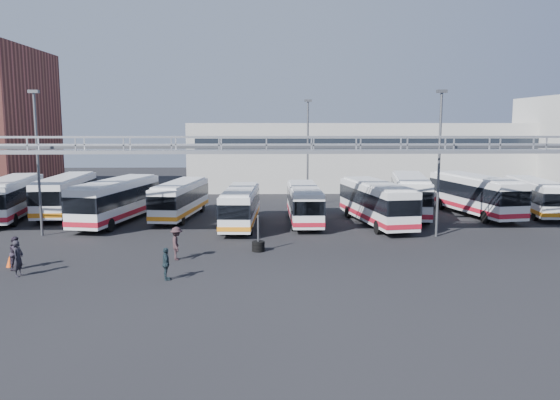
{
  "coord_description": "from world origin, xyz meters",
  "views": [
    {
      "loc": [
        -0.04,
        -30.56,
        7.86
      ],
      "look_at": [
        0.91,
        6.0,
        2.78
      ],
      "focal_mm": 35.0,
      "sensor_mm": 36.0,
      "label": 1
    }
  ],
  "objects_px": {
    "light_pole_mid": "(439,155)",
    "bus_9": "(534,195)",
    "bus_3": "(180,198)",
    "bus_8": "(475,194)",
    "tire_stack": "(258,245)",
    "light_pole_back": "(308,147)",
    "pedestrian_b": "(16,253)",
    "bus_4": "(240,205)",
    "bus_5": "(304,202)",
    "bus_0": "(11,197)",
    "pedestrian_c": "(177,243)",
    "bus_6": "(376,201)",
    "bus_2": "(116,199)",
    "bus_1": "(66,194)",
    "cone_right": "(10,261)",
    "pedestrian_d": "(166,264)",
    "pedestrian_a": "(18,258)",
    "light_pole_left": "(37,155)",
    "bus_7": "(410,194)"
  },
  "relations": [
    {
      "from": "light_pole_left",
      "to": "light_pole_mid",
      "type": "bearing_deg",
      "value": -2.05
    },
    {
      "from": "bus_4",
      "to": "tire_stack",
      "type": "height_order",
      "value": "bus_4"
    },
    {
      "from": "bus_2",
      "to": "bus_9",
      "type": "height_order",
      "value": "bus_2"
    },
    {
      "from": "bus_0",
      "to": "bus_8",
      "type": "relative_size",
      "value": 0.98
    },
    {
      "from": "bus_1",
      "to": "cone_right",
      "type": "bearing_deg",
      "value": -82.97
    },
    {
      "from": "bus_2",
      "to": "pedestrian_b",
      "type": "distance_m",
      "value": 14.26
    },
    {
      "from": "bus_5",
      "to": "pedestrian_b",
      "type": "height_order",
      "value": "bus_5"
    },
    {
      "from": "bus_5",
      "to": "bus_8",
      "type": "bearing_deg",
      "value": 12.1
    },
    {
      "from": "bus_7",
      "to": "bus_2",
      "type": "bearing_deg",
      "value": -163.24
    },
    {
      "from": "bus_5",
      "to": "pedestrian_d",
      "type": "xyz_separation_m",
      "value": [
        -8.13,
        -15.95,
        -0.85
      ]
    },
    {
      "from": "bus_0",
      "to": "pedestrian_c",
      "type": "distance_m",
      "value": 21.41
    },
    {
      "from": "light_pole_back",
      "to": "pedestrian_c",
      "type": "height_order",
      "value": "light_pole_back"
    },
    {
      "from": "light_pole_back",
      "to": "pedestrian_a",
      "type": "distance_m",
      "value": 30.22
    },
    {
      "from": "light_pole_back",
      "to": "bus_8",
      "type": "xyz_separation_m",
      "value": [
        14.0,
        -6.31,
        -3.79
      ]
    },
    {
      "from": "bus_4",
      "to": "bus_5",
      "type": "height_order",
      "value": "bus_5"
    },
    {
      "from": "bus_6",
      "to": "bus_9",
      "type": "bearing_deg",
      "value": 8.17
    },
    {
      "from": "bus_2",
      "to": "pedestrian_b",
      "type": "relative_size",
      "value": 6.41
    },
    {
      "from": "pedestrian_b",
      "to": "light_pole_mid",
      "type": "bearing_deg",
      "value": -72.18
    },
    {
      "from": "light_pole_mid",
      "to": "tire_stack",
      "type": "bearing_deg",
      "value": -161.27
    },
    {
      "from": "light_pole_back",
      "to": "pedestrian_c",
      "type": "xyz_separation_m",
      "value": [
        -9.26,
        -21.26,
        -4.75
      ]
    },
    {
      "from": "bus_2",
      "to": "bus_9",
      "type": "xyz_separation_m",
      "value": [
        35.45,
        3.15,
        -0.22
      ]
    },
    {
      "from": "light_pole_mid",
      "to": "bus_0",
      "type": "xyz_separation_m",
      "value": [
        -33.26,
        7.94,
        -3.83
      ]
    },
    {
      "from": "pedestrian_b",
      "to": "pedestrian_c",
      "type": "bearing_deg",
      "value": -76.96
    },
    {
      "from": "light_pole_mid",
      "to": "pedestrian_b",
      "type": "bearing_deg",
      "value": -162.32
    },
    {
      "from": "bus_4",
      "to": "cone_right",
      "type": "height_order",
      "value": "bus_4"
    },
    {
      "from": "light_pole_left",
      "to": "bus_6",
      "type": "height_order",
      "value": "light_pole_left"
    },
    {
      "from": "light_pole_left",
      "to": "light_pole_back",
      "type": "xyz_separation_m",
      "value": [
        20.0,
        14.0,
        0.0
      ]
    },
    {
      "from": "bus_1",
      "to": "bus_3",
      "type": "bearing_deg",
      "value": -13.83
    },
    {
      "from": "bus_9",
      "to": "tire_stack",
      "type": "bearing_deg",
      "value": -144.28
    },
    {
      "from": "light_pole_left",
      "to": "bus_3",
      "type": "relative_size",
      "value": 0.98
    },
    {
      "from": "bus_0",
      "to": "bus_6",
      "type": "distance_m",
      "value": 30.05
    },
    {
      "from": "bus_0",
      "to": "pedestrian_d",
      "type": "xyz_separation_m",
      "value": [
        16.14,
        -18.42,
        -1.06
      ]
    },
    {
      "from": "bus_2",
      "to": "pedestrian_b",
      "type": "bearing_deg",
      "value": -86.02
    },
    {
      "from": "bus_3",
      "to": "bus_8",
      "type": "distance_m",
      "value": 25.25
    },
    {
      "from": "bus_8",
      "to": "pedestrian_c",
      "type": "relative_size",
      "value": 6.05
    },
    {
      "from": "bus_1",
      "to": "light_pole_mid",
      "type": "bearing_deg",
      "value": -22.01
    },
    {
      "from": "bus_9",
      "to": "tire_stack",
      "type": "distance_m",
      "value": 27.47
    },
    {
      "from": "bus_8",
      "to": "bus_9",
      "type": "relative_size",
      "value": 1.14
    },
    {
      "from": "bus_0",
      "to": "bus_8",
      "type": "distance_m",
      "value": 39.27
    },
    {
      "from": "light_pole_mid",
      "to": "bus_9",
      "type": "relative_size",
      "value": 0.98
    },
    {
      "from": "bus_7",
      "to": "pedestrian_a",
      "type": "xyz_separation_m",
      "value": [
        -25.31,
        -18.23,
        -0.99
      ]
    },
    {
      "from": "light_pole_left",
      "to": "pedestrian_c",
      "type": "distance_m",
      "value": 13.81
    },
    {
      "from": "bus_8",
      "to": "pedestrian_a",
      "type": "distance_m",
      "value": 35.94
    },
    {
      "from": "pedestrian_d",
      "to": "bus_6",
      "type": "bearing_deg",
      "value": -58.42
    },
    {
      "from": "light_pole_left",
      "to": "pedestrian_b",
      "type": "relative_size",
      "value": 5.58
    },
    {
      "from": "tire_stack",
      "to": "pedestrian_d",
      "type": "bearing_deg",
      "value": -126.41
    },
    {
      "from": "light_pole_mid",
      "to": "bus_2",
      "type": "distance_m",
      "value": 25.02
    },
    {
      "from": "bus_5",
      "to": "pedestrian_a",
      "type": "height_order",
      "value": "bus_5"
    },
    {
      "from": "bus_5",
      "to": "bus_6",
      "type": "distance_m",
      "value": 5.66
    },
    {
      "from": "light_pole_back",
      "to": "pedestrian_b",
      "type": "height_order",
      "value": "light_pole_back"
    }
  ]
}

